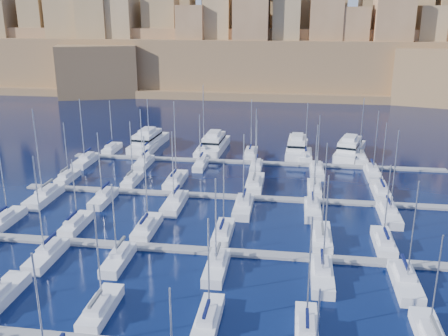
% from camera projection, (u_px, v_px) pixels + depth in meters
% --- Properties ---
extents(ground, '(600.00, 600.00, 0.00)m').
position_uv_depth(ground, '(235.00, 220.00, 82.74)').
color(ground, black).
rests_on(ground, ground).
extents(pontoon_mid_near, '(84.00, 2.00, 0.40)m').
position_uv_depth(pontoon_mid_near, '(225.00, 252.00, 71.37)').
color(pontoon_mid_near, slate).
rests_on(pontoon_mid_near, ground).
extents(pontoon_mid_far, '(84.00, 2.00, 0.40)m').
position_uv_depth(pontoon_mid_far, '(242.00, 197.00, 92.11)').
color(pontoon_mid_far, slate).
rests_on(pontoon_mid_far, ground).
extents(pontoon_far, '(84.00, 2.00, 0.40)m').
position_uv_depth(pontoon_far, '(252.00, 162.00, 112.84)').
color(pontoon_far, slate).
rests_on(pontoon_far, ground).
extents(sailboat_2, '(2.63, 8.75, 13.58)m').
position_uv_depth(sailboat_2, '(101.00, 308.00, 57.06)').
color(sailboat_2, silver).
rests_on(sailboat_2, ground).
extents(sailboat_3, '(2.50, 8.34, 12.84)m').
position_uv_depth(sailboat_3, '(208.00, 319.00, 55.18)').
color(sailboat_3, silver).
rests_on(sailboat_3, ground).
extents(sailboat_4, '(2.42, 8.05, 13.78)m').
position_uv_depth(sailboat_4, '(306.00, 328.00, 53.60)').
color(sailboat_4, silver).
rests_on(sailboat_4, ground).
extents(sailboat_5, '(2.64, 8.80, 12.39)m').
position_uv_depth(sailboat_5, '(430.00, 336.00, 52.21)').
color(sailboat_5, silver).
rests_on(sailboat_5, ground).
extents(sailboat_12, '(2.61, 8.70, 14.52)m').
position_uv_depth(sailboat_12, '(6.00, 219.00, 81.10)').
color(sailboat_12, silver).
rests_on(sailboat_12, ground).
extents(sailboat_13, '(2.54, 8.47, 11.61)m').
position_uv_depth(sailboat_13, '(76.00, 224.00, 79.38)').
color(sailboat_13, silver).
rests_on(sailboat_13, ground).
extents(sailboat_14, '(2.76, 9.20, 15.64)m').
position_uv_depth(sailboat_14, '(147.00, 227.00, 78.15)').
color(sailboat_14, silver).
rests_on(sailboat_14, ground).
extents(sailboat_15, '(2.63, 8.75, 12.33)m').
position_uv_depth(sailboat_15, '(223.00, 233.00, 76.32)').
color(sailboat_15, silver).
rests_on(sailboat_15, ground).
extents(sailboat_16, '(2.85, 9.50, 15.53)m').
position_uv_depth(sailboat_16, '(322.00, 237.00, 74.65)').
color(sailboat_16, silver).
rests_on(sailboat_16, ground).
extents(sailboat_17, '(2.68, 8.94, 12.78)m').
position_uv_depth(sailboat_17, '(384.00, 242.00, 73.19)').
color(sailboat_17, silver).
rests_on(sailboat_17, ground).
extents(sailboat_19, '(2.72, 9.07, 15.60)m').
position_uv_depth(sailboat_19, '(47.00, 255.00, 69.37)').
color(sailboat_19, silver).
rests_on(sailboat_19, ground).
extents(sailboat_20, '(2.55, 8.48, 12.14)m').
position_uv_depth(sailboat_20, '(118.00, 259.00, 68.27)').
color(sailboat_20, silver).
rests_on(sailboat_20, ground).
extents(sailboat_21, '(2.66, 8.87, 13.61)m').
position_uv_depth(sailboat_21, '(217.00, 267.00, 66.24)').
color(sailboat_21, silver).
rests_on(sailboat_21, ground).
extents(sailboat_22, '(2.83, 9.45, 14.80)m').
position_uv_depth(sailboat_22, '(322.00, 275.00, 64.12)').
color(sailboat_22, silver).
rests_on(sailboat_22, ground).
extents(sailboat_23, '(2.90, 9.66, 14.65)m').
position_uv_depth(sailboat_23, '(405.00, 281.00, 62.62)').
color(sailboat_23, silver).
rests_on(sailboat_23, ground).
extents(sailboat_24, '(2.36, 7.87, 12.24)m').
position_uv_depth(sailboat_24, '(68.00, 177.00, 101.39)').
color(sailboat_24, silver).
rests_on(sailboat_24, ground).
extents(sailboat_25, '(2.40, 8.01, 12.88)m').
position_uv_depth(sailboat_25, '(132.00, 180.00, 99.61)').
color(sailboat_25, silver).
rests_on(sailboat_25, ground).
extents(sailboat_26, '(3.02, 10.05, 16.86)m').
position_uv_depth(sailboat_26, '(175.00, 180.00, 99.38)').
color(sailboat_26, silver).
rests_on(sailboat_26, ground).
extents(sailboat_27, '(3.15, 10.50, 15.81)m').
position_uv_depth(sailboat_27, '(255.00, 184.00, 97.45)').
color(sailboat_27, silver).
rests_on(sailboat_27, ground).
extents(sailboat_28, '(2.55, 8.51, 13.35)m').
position_uv_depth(sailboat_28, '(314.00, 189.00, 95.00)').
color(sailboat_28, silver).
rests_on(sailboat_28, ground).
extents(sailboat_29, '(2.80, 9.33, 14.04)m').
position_uv_depth(sailboat_29, '(381.00, 191.00, 93.72)').
color(sailboat_29, silver).
rests_on(sailboat_29, ground).
extents(sailboat_30, '(3.15, 10.51, 17.35)m').
position_uv_depth(sailboat_30, '(44.00, 196.00, 90.95)').
color(sailboat_30, silver).
rests_on(sailboat_30, ground).
extents(sailboat_31, '(2.68, 8.93, 13.36)m').
position_uv_depth(sailboat_31, '(104.00, 198.00, 90.22)').
color(sailboat_31, silver).
rests_on(sailboat_31, ground).
extents(sailboat_32, '(2.98, 9.93, 14.16)m').
position_uv_depth(sailboat_32, '(175.00, 203.00, 87.95)').
color(sailboat_32, silver).
rests_on(sailboat_32, ground).
extents(sailboat_33, '(2.95, 9.85, 14.06)m').
position_uv_depth(sailboat_33, '(243.00, 206.00, 86.35)').
color(sailboat_33, silver).
rests_on(sailboat_33, ground).
extents(sailboat_34, '(2.71, 9.04, 14.16)m').
position_uv_depth(sailboat_34, '(312.00, 209.00, 85.13)').
color(sailboat_34, silver).
rests_on(sailboat_34, ground).
extents(sailboat_35, '(2.94, 9.80, 15.61)m').
position_uv_depth(sailboat_35, '(389.00, 214.00, 83.08)').
color(sailboat_35, silver).
rests_on(sailboat_35, ground).
extents(sailboat_36, '(2.46, 8.21, 12.79)m').
position_uv_depth(sailboat_36, '(112.00, 149.00, 122.11)').
color(sailboat_36, silver).
rests_on(sailboat_36, ground).
extents(sailboat_37, '(2.51, 8.37, 13.37)m').
position_uv_depth(sailboat_37, '(149.00, 150.00, 120.93)').
color(sailboat_37, silver).
rests_on(sailboat_37, ground).
extents(sailboat_38, '(3.11, 10.37, 16.83)m').
position_uv_depth(sailboat_38, '(203.00, 151.00, 120.05)').
color(sailboat_38, silver).
rests_on(sailboat_38, ground).
extents(sailboat_39, '(2.70, 9.00, 13.84)m').
position_uv_depth(sailboat_39, '(251.00, 154.00, 117.87)').
color(sailboat_39, silver).
rests_on(sailboat_39, ground).
extents(sailboat_40, '(2.95, 9.84, 13.34)m').
position_uv_depth(sailboat_40, '(305.00, 155.00, 116.54)').
color(sailboat_40, silver).
rests_on(sailboat_40, ground).
extents(sailboat_41, '(2.81, 9.37, 14.69)m').
position_uv_depth(sailboat_41, '(359.00, 158.00, 114.66)').
color(sailboat_41, silver).
rests_on(sailboat_41, ground).
extents(sailboat_42, '(2.85, 9.51, 15.20)m').
position_uv_depth(sailboat_42, '(86.00, 161.00, 112.37)').
color(sailboat_42, silver).
rests_on(sailboat_42, ground).
extents(sailboat_43, '(2.67, 8.90, 13.22)m').
position_uv_depth(sailboat_43, '(144.00, 163.00, 110.86)').
color(sailboat_43, silver).
rests_on(sailboat_43, ground).
extents(sailboat_44, '(2.32, 7.74, 12.25)m').
position_uv_depth(sailboat_44, '(201.00, 164.00, 109.67)').
color(sailboat_44, silver).
rests_on(sailboat_44, ground).
extents(sailboat_45, '(2.39, 7.98, 11.54)m').
position_uv_depth(sailboat_45, '(256.00, 167.00, 107.91)').
color(sailboat_45, silver).
rests_on(sailboat_45, ground).
extents(sailboat_46, '(2.80, 9.33, 13.02)m').
position_uv_depth(sailboat_46, '(317.00, 170.00, 105.54)').
color(sailboat_46, silver).
rests_on(sailboat_46, ground).
extents(sailboat_47, '(2.74, 9.13, 14.28)m').
position_uv_depth(sailboat_47, '(373.00, 173.00, 104.08)').
color(sailboat_47, silver).
rests_on(sailboat_47, ground).
extents(motor_yacht_a, '(6.35, 17.76, 5.25)m').
position_uv_depth(motor_yacht_a, '(148.00, 141.00, 125.36)').
color(motor_yacht_a, silver).
rests_on(motor_yacht_a, ground).
extents(motor_yacht_b, '(5.64, 16.45, 5.25)m').
position_uv_depth(motor_yacht_b, '(214.00, 144.00, 122.52)').
color(motor_yacht_b, silver).
rests_on(motor_yacht_b, ground).
extents(motor_yacht_c, '(5.36, 15.88, 5.25)m').
position_uv_depth(motor_yacht_c, '(297.00, 147.00, 119.56)').
color(motor_yacht_c, silver).
rests_on(motor_yacht_c, ground).
extents(motor_yacht_d, '(9.12, 17.23, 5.25)m').
position_uv_depth(motor_yacht_d, '(350.00, 149.00, 118.27)').
color(motor_yacht_d, silver).
rests_on(motor_yacht_d, ground).
extents(fortified_city, '(460.00, 108.95, 59.52)m').
position_uv_depth(fortified_city, '(277.00, 52.00, 224.62)').
color(fortified_city, brown).
rests_on(fortified_city, ground).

